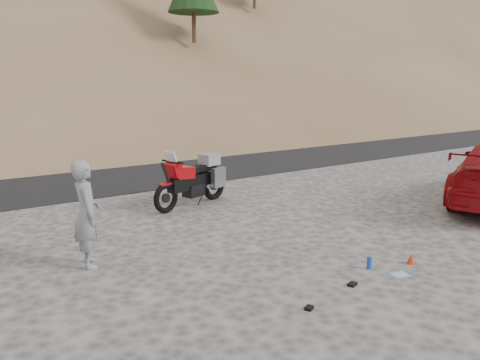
{
  "coord_description": "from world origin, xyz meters",
  "views": [
    {
      "loc": [
        -4.12,
        -6.62,
        3.04
      ],
      "look_at": [
        1.43,
        1.41,
        1.0
      ],
      "focal_mm": 35.0,
      "sensor_mm": 36.0,
      "label": 1
    }
  ],
  "objects": [
    {
      "name": "road",
      "position": [
        0.0,
        9.0,
        0.0
      ],
      "size": [
        120.0,
        7.0,
        0.05
      ],
      "primitive_type": "cube",
      "color": "black",
      "rests_on": "ground"
    },
    {
      "name": "gear_blue_cloth",
      "position": [
        2.02,
        -2.28,
        0.01
      ],
      "size": [
        0.31,
        0.26,
        0.01
      ],
      "primitive_type": "cube",
      "rotation": [
        0.0,
        0.0,
        -0.24
      ],
      "color": "#89AFD3",
      "rests_on": "ground"
    },
    {
      "name": "gear_glove_b",
      "position": [
        0.01,
        -2.31,
        0.02
      ],
      "size": [
        0.15,
        0.14,
        0.04
      ],
      "primitive_type": "cube",
      "rotation": [
        0.0,
        0.0,
        0.43
      ],
      "color": "black",
      "rests_on": "ground"
    },
    {
      "name": "ground",
      "position": [
        0.0,
        0.0,
        0.0
      ],
      "size": [
        140.0,
        140.0,
        0.0
      ],
      "primitive_type": "plane",
      "color": "#474542",
      "rests_on": "ground"
    },
    {
      "name": "man",
      "position": [
        -1.97,
        0.97,
        0.0
      ],
      "size": [
        0.54,
        0.73,
        1.81
      ],
      "primitive_type": "imported",
      "rotation": [
        0.0,
        0.0,
        1.39
      ],
      "color": "gray",
      "rests_on": "ground"
    },
    {
      "name": "gear_bottle",
      "position": [
        1.81,
        -1.82,
        0.1
      ],
      "size": [
        0.1,
        0.1,
        0.21
      ],
      "primitive_type": "cylinder",
      "rotation": [
        0.0,
        0.0,
        -0.38
      ],
      "color": "#193A99",
      "rests_on": "ground"
    },
    {
      "name": "gear_funnel",
      "position": [
        2.57,
        -2.08,
        0.09
      ],
      "size": [
        0.15,
        0.15,
        0.18
      ],
      "primitive_type": "cone",
      "rotation": [
        0.0,
        0.0,
        0.11
      ],
      "color": "#B8310C",
      "rests_on": "ground"
    },
    {
      "name": "motorcycle",
      "position": [
        1.48,
        3.49,
        0.63
      ],
      "size": [
        2.41,
        1.15,
        1.48
      ],
      "rotation": [
        0.0,
        0.0,
        0.31
      ],
      "color": "black",
      "rests_on": "ground"
    },
    {
      "name": "gear_glove_a",
      "position": [
        1.08,
        -2.12,
        0.02
      ],
      "size": [
        0.17,
        0.14,
        0.04
      ],
      "primitive_type": "cube",
      "rotation": [
        0.0,
        0.0,
        0.27
      ],
      "color": "black",
      "rests_on": "ground"
    }
  ]
}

